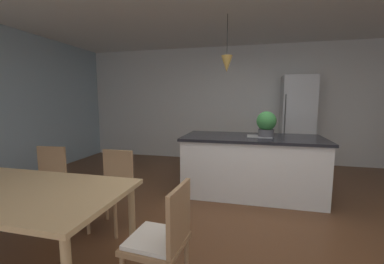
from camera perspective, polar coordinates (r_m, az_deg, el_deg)
ground_plane at (r=3.09m, az=11.90°, el=-21.07°), size 10.00×8.40×0.04m
wall_back_kitchen at (r=5.98m, az=13.27°, el=6.26°), size 10.00×0.12×2.70m
dining_table at (r=2.61m, az=-37.34°, el=-11.57°), size 2.02×0.97×0.72m
chair_far_right at (r=2.98m, az=-18.06°, el=-11.98°), size 0.41×0.41×0.87m
chair_far_left at (r=3.53m, az=-30.96°, el=-9.63°), size 0.43×0.43×0.87m
chair_kitchen_end at (r=1.90m, az=-6.94°, el=-23.40°), size 0.43×0.43×0.87m
kitchen_island at (r=3.91m, az=13.64°, el=-7.41°), size 2.08×0.98×0.91m
refrigerator at (r=5.68m, az=23.20°, el=2.08°), size 0.65×0.67×1.96m
pendant_over_island_main at (r=3.84m, az=8.10°, el=15.46°), size 0.17×0.17×0.84m
potted_plant_on_island at (r=3.80m, az=16.93°, el=1.92°), size 0.29×0.29×0.38m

